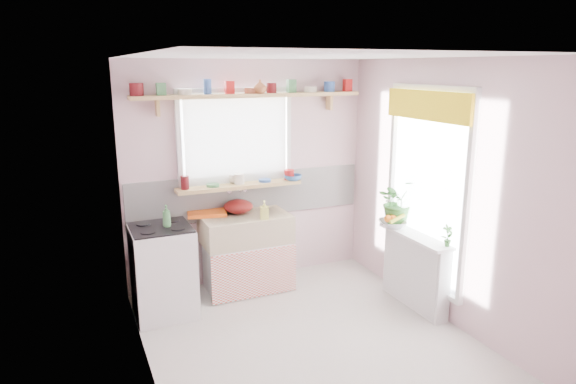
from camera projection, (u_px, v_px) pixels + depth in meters
name	position (u px, v px, depth m)	size (l,w,h in m)	color
room	(332.00, 170.00, 5.36)	(3.20, 3.20, 3.20)	beige
sink_unit	(246.00, 252.00, 5.65)	(0.95, 0.65, 1.11)	white
cooker	(163.00, 271.00, 5.06)	(0.58, 0.58, 0.93)	white
radiator_ledge	(415.00, 269.00, 5.25)	(0.22, 0.95, 0.78)	white
windowsill	(239.00, 186.00, 5.65)	(1.40, 0.22, 0.04)	tan
pine_shelf	(251.00, 95.00, 5.47)	(2.52, 0.24, 0.04)	tan
shelf_crockery	(251.00, 88.00, 5.45)	(2.47, 0.11, 0.12)	#590F14
sill_crockery	(239.00, 179.00, 5.63)	(1.35, 0.11, 0.12)	#590F14
dish_tray	(207.00, 213.00, 5.58)	(0.41, 0.31, 0.04)	orange
colander	(238.00, 206.00, 5.63)	(0.32, 0.32, 0.15)	#601110
jade_plant	(398.00, 201.00, 5.47)	(0.44, 0.38, 0.49)	#336E2C
fruit_bowl	(393.00, 224.00, 5.39)	(0.29, 0.29, 0.07)	silver
herb_pot	(448.00, 236.00, 4.79)	(0.11, 0.08, 0.21)	#2F6227
soap_bottle_sink	(264.00, 210.00, 5.41)	(0.09, 0.09, 0.19)	#E9EA68
sill_cup	(234.00, 179.00, 5.67)	(0.13, 0.13, 0.10)	white
sill_bowl	(293.00, 178.00, 5.83)	(0.20, 0.20, 0.06)	#3771B5
shelf_vase	(260.00, 87.00, 5.42)	(0.14, 0.14, 0.15)	#A15C31
cooker_bottle	(167.00, 216.00, 4.93)	(0.08, 0.08, 0.21)	#468D4E
fruit	(393.00, 218.00, 5.39)	(0.20, 0.14, 0.10)	orange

